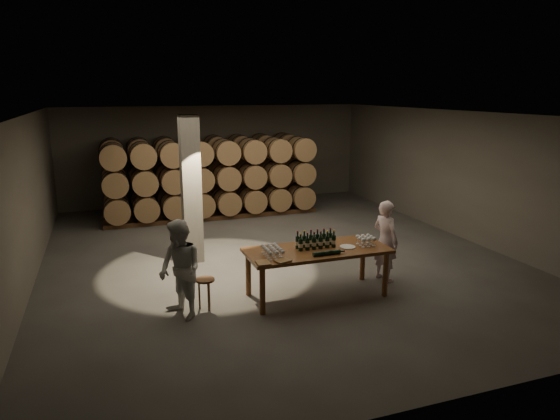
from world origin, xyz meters
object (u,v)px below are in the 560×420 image
object	(u,v)px
tasting_table	(317,254)
stool	(205,284)
notebook_near	(283,261)
bottle_cluster	(316,242)
person_man	(385,241)
person_woman	(180,270)
plate	(348,247)

from	to	relation	value
tasting_table	stool	bearing A→B (deg)	176.59
notebook_near	bottle_cluster	bearing A→B (deg)	15.24
person_man	person_woman	xyz separation A→B (m)	(-4.06, -0.36, 0.02)
stool	person_man	world-z (taller)	person_man
tasting_table	bottle_cluster	world-z (taller)	bottle_cluster
bottle_cluster	person_woman	distance (m)	2.49
notebook_near	person_woman	bearing A→B (deg)	150.34
notebook_near	stool	size ratio (longest dim) A/B	0.45
tasting_table	person_man	world-z (taller)	person_man
stool	person_woman	xyz separation A→B (m)	(-0.44, -0.20, 0.39)
tasting_table	notebook_near	distance (m)	0.94
stool	bottle_cluster	bearing A→B (deg)	-1.36
person_woman	stool	bearing A→B (deg)	89.59
bottle_cluster	plate	size ratio (longest dim) A/B	2.53
bottle_cluster	person_man	xyz separation A→B (m)	(1.59, 0.21, -0.21)
notebook_near	person_man	size ratio (longest dim) A/B	0.15
bottle_cluster	stool	xyz separation A→B (m)	(-2.04, 0.05, -0.57)
plate	notebook_near	xyz separation A→B (m)	(-1.38, -0.35, 0.01)
notebook_near	person_woman	xyz separation A→B (m)	(-1.65, 0.37, -0.08)
plate	person_woman	bearing A→B (deg)	179.63
person_woman	bottle_cluster	bearing A→B (deg)	68.73
bottle_cluster	person_woman	xyz separation A→B (m)	(-2.47, -0.15, -0.19)
notebook_near	person_man	distance (m)	2.52
plate	person_man	world-z (taller)	person_man
notebook_near	stool	xyz separation A→B (m)	(-1.21, 0.57, -0.47)
tasting_table	notebook_near	world-z (taller)	notebook_near
plate	stool	world-z (taller)	plate
person_woman	plate	bearing A→B (deg)	64.90
notebook_near	person_man	bearing A→B (deg)	-0.26
person_man	person_woman	world-z (taller)	person_woman
bottle_cluster	stool	size ratio (longest dim) A/B	1.35
tasting_table	bottle_cluster	distance (m)	0.23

